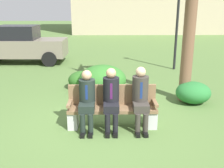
# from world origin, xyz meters

# --- Properties ---
(ground_plane) EXTENTS (80.00, 80.00, 0.00)m
(ground_plane) POSITION_xyz_m (0.00, 0.00, 0.00)
(ground_plane) COLOR #506F37
(park_bench) EXTENTS (1.89, 0.44, 0.90)m
(park_bench) POSITION_xyz_m (0.18, -0.06, 0.42)
(park_bench) COLOR brown
(park_bench) RESTS_ON ground
(seated_man_left) EXTENTS (0.34, 0.72, 1.26)m
(seated_man_left) POSITION_xyz_m (-0.35, -0.19, 0.71)
(seated_man_left) COLOR #1E2823
(seated_man_left) RESTS_ON ground
(seated_man_middle) EXTENTS (0.34, 0.72, 1.30)m
(seated_man_middle) POSITION_xyz_m (0.15, -0.19, 0.73)
(seated_man_middle) COLOR black
(seated_man_middle) RESTS_ON ground
(seated_man_right) EXTENTS (0.34, 0.72, 1.33)m
(seated_man_right) POSITION_xyz_m (0.77, -0.18, 0.74)
(seated_man_right) COLOR #38332D
(seated_man_right) RESTS_ON ground
(shrub_near_bench) EXTENTS (1.39, 1.28, 0.87)m
(shrub_near_bench) POSITION_xyz_m (-0.06, 2.09, 0.44)
(shrub_near_bench) COLOR #306C27
(shrub_near_bench) RESTS_ON ground
(shrub_mid_lawn) EXTENTS (0.90, 0.83, 0.56)m
(shrub_mid_lawn) POSITION_xyz_m (-0.70, 2.60, 0.28)
(shrub_mid_lawn) COLOR #2D6221
(shrub_mid_lawn) RESTS_ON ground
(shrub_far_lawn) EXTENTS (0.93, 0.85, 0.58)m
(shrub_far_lawn) POSITION_xyz_m (2.38, 1.28, 0.29)
(shrub_far_lawn) COLOR #276F31
(shrub_far_lawn) RESTS_ON ground
(parked_car_near) EXTENTS (3.92, 1.75, 1.68)m
(parked_car_near) POSITION_xyz_m (-3.79, 6.53, 0.84)
(parked_car_near) COLOR slate
(parked_car_near) RESTS_ON ground
(street_lamp) EXTENTS (0.24, 0.24, 3.35)m
(street_lamp) POSITION_xyz_m (2.85, 5.13, 2.07)
(street_lamp) COLOR black
(street_lamp) RESTS_ON ground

